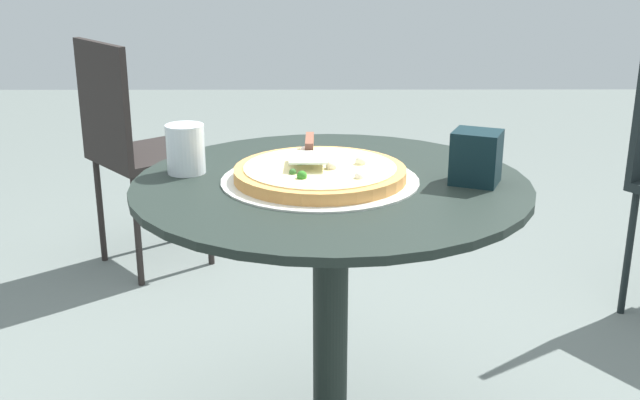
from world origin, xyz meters
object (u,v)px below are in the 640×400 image
object	(u,v)px
drinking_cup	(186,149)
patio_table	(331,258)
pizza_server	(309,149)
napkin_dispenser	(476,157)
pizza_on_tray	(320,174)
patio_chair_far	(131,140)

from	to	relation	value
drinking_cup	patio_table	bearing A→B (deg)	78.51
pizza_server	napkin_dispenser	size ratio (longest dim) A/B	1.88
drinking_cup	pizza_server	bearing A→B (deg)	88.78
pizza_server	pizza_on_tray	bearing A→B (deg)	21.33
pizza_server	drinking_cup	xyz separation A→B (m)	(-0.01, -0.27, -0.00)
drinking_cup	napkin_dispenser	world-z (taller)	napkin_dispenser
pizza_on_tray	pizza_server	bearing A→B (deg)	-158.67
napkin_dispenser	pizza_on_tray	bearing A→B (deg)	-159.55
patio_table	pizza_on_tray	size ratio (longest dim) A/B	2.01
drinking_cup	napkin_dispenser	bearing A→B (deg)	82.67
patio_table	napkin_dispenser	distance (m)	0.38
napkin_dispenser	patio_chair_far	xyz separation A→B (m)	(-1.23, -1.02, -0.27)
napkin_dispenser	drinking_cup	bearing A→B (deg)	-164.54
patio_table	patio_chair_far	distance (m)	1.41
patio_table	drinking_cup	world-z (taller)	drinking_cup
pizza_server	drinking_cup	distance (m)	0.27
pizza_on_tray	drinking_cup	xyz separation A→B (m)	(-0.07, -0.29, 0.04)
pizza_on_tray	patio_chair_far	size ratio (longest dim) A/B	0.48
drinking_cup	patio_chair_far	distance (m)	1.25
patio_table	drinking_cup	xyz separation A→B (m)	(-0.06, -0.32, 0.23)
drinking_cup	pizza_on_tray	bearing A→B (deg)	77.25
patio_table	patio_chair_far	xyz separation A→B (m)	(-1.21, -0.72, -0.04)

